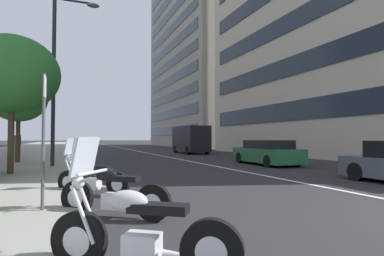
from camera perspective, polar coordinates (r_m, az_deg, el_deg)
sidewalk_right_plaza at (r=33.37m, az=-29.46°, el=-4.00°), size 160.00×9.69×0.15m
lane_centre_stripe at (r=38.70m, az=-10.80°, el=-3.98°), size 110.00×0.16×0.01m
motorcycle_second_in_row at (r=3.59m, az=-9.68°, el=-18.48°), size 1.33×1.85×1.49m
motorcycle_by_sign_pole at (r=6.09m, az=-14.41°, el=-11.50°), size 1.51×1.84×1.49m
motorcycle_far_end_row at (r=8.61m, az=-17.86°, el=-8.69°), size 1.42×1.71×1.46m
car_far_down_avenue at (r=17.93m, az=13.46°, el=-4.41°), size 4.72×2.11×1.35m
delivery_van_ahead at (r=29.98m, az=-0.25°, el=-2.01°), size 5.17×2.12×2.59m
parking_sign_by_curb at (r=6.41m, az=-25.41°, el=0.09°), size 0.32×0.06×2.53m
street_lamp_with_banners at (r=16.63m, az=-22.86°, el=10.64°), size 1.26×2.17×8.17m
street_tree_near_plaza_corner at (r=13.68m, az=-29.96°, el=8.48°), size 3.42×3.42×5.18m
street_tree_by_lamp_post at (r=19.75m, az=-29.05°, el=4.68°), size 2.99×2.99×4.77m
pedestrian_on_plaza at (r=21.71m, az=-29.19°, el=-2.78°), size 0.44×0.33×1.73m
office_tower_mid_left at (r=58.22m, az=2.98°, el=13.51°), size 27.72×14.41×33.77m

